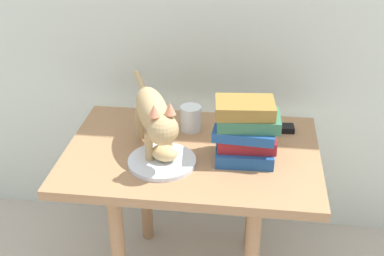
# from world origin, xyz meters

# --- Properties ---
(side_table) EXTENTS (0.79, 0.54, 0.54)m
(side_table) POSITION_xyz_m (0.00, 0.00, 0.46)
(side_table) COLOR #9E724C
(side_table) RESTS_ON ground
(plate) EXTENTS (0.21, 0.21, 0.01)m
(plate) POSITION_xyz_m (-0.08, -0.09, 0.55)
(plate) COLOR silver
(plate) RESTS_ON side_table
(bread_roll) EXTENTS (0.09, 0.08, 0.05)m
(bread_roll) POSITION_xyz_m (-0.07, -0.09, 0.58)
(bread_roll) COLOR #E0BC7A
(bread_roll) RESTS_ON plate
(cat) EXTENTS (0.22, 0.45, 0.23)m
(cat) POSITION_xyz_m (-0.11, -0.03, 0.67)
(cat) COLOR tan
(cat) RESTS_ON side_table
(book_stack) EXTENTS (0.20, 0.15, 0.19)m
(book_stack) POSITION_xyz_m (0.16, -0.02, 0.63)
(book_stack) COLOR #1E4C8C
(book_stack) RESTS_ON side_table
(candle_jar) EXTENTS (0.07, 0.07, 0.08)m
(candle_jar) POSITION_xyz_m (-0.02, 0.13, 0.58)
(candle_jar) COLOR silver
(candle_jar) RESTS_ON side_table
(tv_remote) EXTENTS (0.15, 0.06, 0.02)m
(tv_remote) POSITION_xyz_m (0.25, 0.16, 0.55)
(tv_remote) COLOR black
(tv_remote) RESTS_ON side_table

